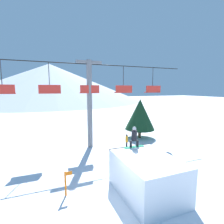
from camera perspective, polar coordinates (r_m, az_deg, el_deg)
ground_plane at (r=9.67m, az=6.38°, el=-27.91°), size 220.00×220.00×0.00m
mountain_ridge at (r=86.73m, az=-19.67°, el=9.03°), size 83.59×83.59×16.93m
snow_ramp at (r=10.05m, az=11.30°, el=-19.74°), size 2.80×3.93×2.03m
snowboarder at (r=10.90m, az=7.28°, el=-8.09°), size 1.33×0.34×1.29m
chairlift at (r=16.55m, az=-7.33°, el=4.89°), size 20.59×0.49×8.25m
pine_tree_near at (r=20.16m, az=9.12°, el=-0.74°), size 3.37×3.37×4.47m
trail_marker at (r=10.17m, az=-14.85°, el=-21.42°), size 0.41×0.10×1.32m
distant_skier at (r=17.26m, az=4.81°, el=-9.07°), size 0.24×0.24×1.23m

